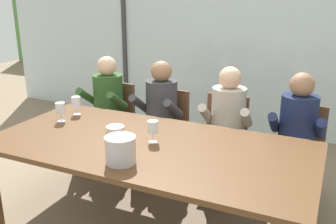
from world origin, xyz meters
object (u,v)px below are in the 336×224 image
(tasting_bowl, at_px, (115,129))
(wine_glass_near_bucket, at_px, (60,108))
(person_navy_polo, at_px, (296,133))
(person_charcoal_jacket, at_px, (158,113))
(ice_bucket_primary, at_px, (120,149))
(wine_glass_by_left_taster, at_px, (76,102))
(chair_right_of_center, at_px, (298,145))
(dining_table, at_px, (149,150))
(person_olive_shirt, at_px, (105,105))
(chair_near_curtain, at_px, (114,116))
(chair_center, at_px, (224,133))
(wine_glass_center_pour, at_px, (153,128))
(person_beige_jumper, at_px, (226,122))
(chair_left_of_center, at_px, (166,125))

(tasting_bowl, bearing_deg, wine_glass_near_bucket, 177.51)
(person_navy_polo, xyz_separation_m, tasting_bowl, (-1.35, -0.77, 0.08))
(person_charcoal_jacket, xyz_separation_m, ice_bucket_primary, (0.34, -1.25, 0.16))
(ice_bucket_primary, bearing_deg, wine_glass_by_left_taster, 142.18)
(wine_glass_near_bucket, bearing_deg, chair_right_of_center, 24.83)
(ice_bucket_primary, bearing_deg, dining_table, 87.73)
(person_olive_shirt, height_order, person_navy_polo, same)
(chair_near_curtain, xyz_separation_m, chair_center, (1.28, 0.00, 0.00))
(person_charcoal_jacket, bearing_deg, person_olive_shirt, -178.55)
(chair_right_of_center, xyz_separation_m, person_charcoal_jacket, (-1.35, -0.15, 0.17))
(chair_near_curtain, bearing_deg, wine_glass_by_left_taster, -81.81)
(dining_table, xyz_separation_m, wine_glass_by_left_taster, (-0.94, 0.34, 0.18))
(dining_table, xyz_separation_m, person_olive_shirt, (-0.99, 0.87, 0.00))
(chair_right_of_center, distance_m, wine_glass_center_pour, 1.43)
(person_charcoal_jacket, distance_m, wine_glass_by_left_taster, 0.81)
(chair_near_curtain, height_order, person_beige_jumper, person_beige_jumper)
(wine_glass_by_left_taster, height_order, wine_glass_near_bucket, same)
(chair_left_of_center, distance_m, ice_bucket_primary, 1.45)
(chair_center, xyz_separation_m, tasting_bowl, (-0.66, -0.93, 0.25))
(chair_center, xyz_separation_m, wine_glass_by_left_taster, (-1.23, -0.69, 0.35))
(ice_bucket_primary, relative_size, wine_glass_near_bucket, 1.24)
(chair_right_of_center, height_order, person_charcoal_jacket, person_charcoal_jacket)
(chair_near_curtain, relative_size, person_beige_jumper, 0.73)
(person_navy_polo, height_order, wine_glass_near_bucket, person_navy_polo)
(chair_left_of_center, distance_m, person_charcoal_jacket, 0.22)
(person_beige_jumper, relative_size, wine_glass_near_bucket, 6.89)
(chair_near_curtain, xyz_separation_m, wine_glass_by_left_taster, (0.04, -0.69, 0.35))
(tasting_bowl, bearing_deg, person_navy_polo, 29.89)
(person_beige_jumper, relative_size, wine_glass_by_left_taster, 6.89)
(person_navy_polo, bearing_deg, ice_bucket_primary, -130.42)
(person_charcoal_jacket, relative_size, wine_glass_by_left_taster, 6.89)
(person_navy_polo, distance_m, tasting_bowl, 1.56)
(person_beige_jumper, bearing_deg, tasting_bowl, -137.77)
(chair_center, relative_size, person_olive_shirt, 0.73)
(wine_glass_by_left_taster, xyz_separation_m, wine_glass_near_bucket, (-0.00, -0.22, 0.00))
(chair_near_curtain, xyz_separation_m, chair_left_of_center, (0.66, -0.03, 0.00))
(chair_left_of_center, xyz_separation_m, wine_glass_by_left_taster, (-0.62, -0.66, 0.35))
(chair_near_curtain, distance_m, wine_glass_near_bucket, 0.97)
(person_charcoal_jacket, height_order, person_beige_jumper, same)
(chair_left_of_center, bearing_deg, dining_table, -68.56)
(person_olive_shirt, relative_size, ice_bucket_primary, 5.57)
(wine_glass_by_left_taster, bearing_deg, chair_right_of_center, 19.33)
(chair_right_of_center, height_order, person_olive_shirt, person_olive_shirt)
(person_charcoal_jacket, bearing_deg, chair_right_of_center, 7.82)
(person_charcoal_jacket, relative_size, tasting_bowl, 7.97)
(ice_bucket_primary, height_order, wine_glass_near_bucket, ice_bucket_primary)
(person_charcoal_jacket, distance_m, wine_glass_near_bucket, 0.97)
(dining_table, distance_m, ice_bucket_primary, 0.41)
(chair_right_of_center, relative_size, tasting_bowl, 5.85)
(person_olive_shirt, bearing_deg, person_navy_polo, 0.05)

